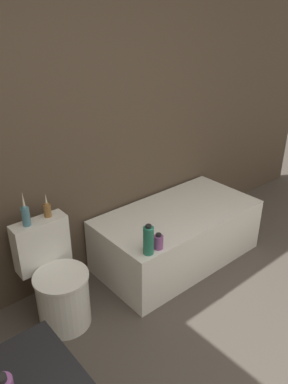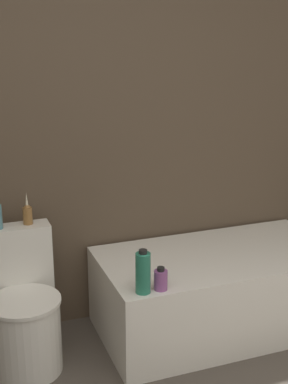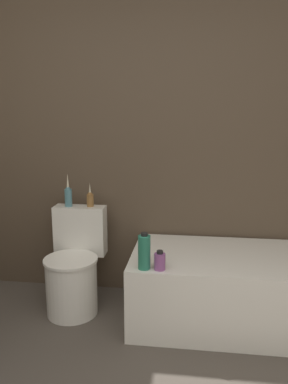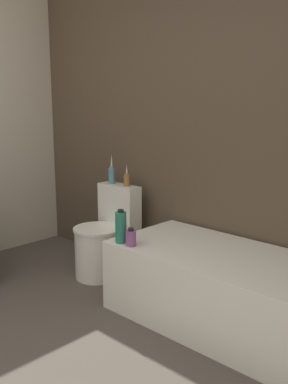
{
  "view_description": "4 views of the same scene",
  "coord_description": "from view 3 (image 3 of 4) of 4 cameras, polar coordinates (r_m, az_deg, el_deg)",
  "views": [
    {
      "loc": [
        -1.32,
        -0.24,
        2.12
      ],
      "look_at": [
        0.18,
        1.54,
        0.97
      ],
      "focal_mm": 35.0,
      "sensor_mm": 36.0,
      "label": 1
    },
    {
      "loc": [
        -0.71,
        -0.89,
        1.81
      ],
      "look_at": [
        0.23,
        1.65,
        0.99
      ],
      "focal_mm": 50.0,
      "sensor_mm": 36.0,
      "label": 2
    },
    {
      "loc": [
        0.44,
        -0.75,
        1.48
      ],
      "look_at": [
        0.13,
        1.64,
        0.96
      ],
      "focal_mm": 35.0,
      "sensor_mm": 36.0,
      "label": 3
    },
    {
      "loc": [
        2.33,
        -0.59,
        1.51
      ],
      "look_at": [
        0.19,
        1.66,
        0.84
      ],
      "focal_mm": 42.0,
      "sensor_mm": 36.0,
      "label": 4
    }
  ],
  "objects": [
    {
      "name": "vase_gold",
      "position": [
        2.96,
        -11.47,
        -0.52
      ],
      "size": [
        0.06,
        0.06,
        0.26
      ],
      "color": "teal",
      "rests_on": "toilet"
    },
    {
      "name": "wall_back_tiled",
      "position": [
        2.98,
        -1.09,
        8.65
      ],
      "size": [
        6.4,
        0.06,
        2.6
      ],
      "color": "brown",
      "rests_on": "ground_plane"
    },
    {
      "name": "toilet",
      "position": [
        2.93,
        -10.61,
        -11.64
      ],
      "size": [
        0.4,
        0.53,
        0.76
      ],
      "color": "white",
      "rests_on": "ground"
    },
    {
      "name": "shampoo_bottle_short",
      "position": [
        2.39,
        2.41,
        -10.47
      ],
      "size": [
        0.07,
        0.07,
        0.13
      ],
      "color": "#8C4C8C",
      "rests_on": "bathtub"
    },
    {
      "name": "shampoo_bottle_tall",
      "position": [
        2.38,
        0.03,
        -9.11
      ],
      "size": [
        0.08,
        0.08,
        0.24
      ],
      "color": "#267259",
      "rests_on": "bathtub"
    },
    {
      "name": "vase_silver",
      "position": [
        2.93,
        -8.21,
        -1.0
      ],
      "size": [
        0.05,
        0.05,
        0.19
      ],
      "color": "olive",
      "rests_on": "toilet"
    },
    {
      "name": "bathtub",
      "position": [
        2.82,
        13.85,
        -14.03
      ],
      "size": [
        1.47,
        0.76,
        0.5
      ],
      "color": "white",
      "rests_on": "ground"
    }
  ]
}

